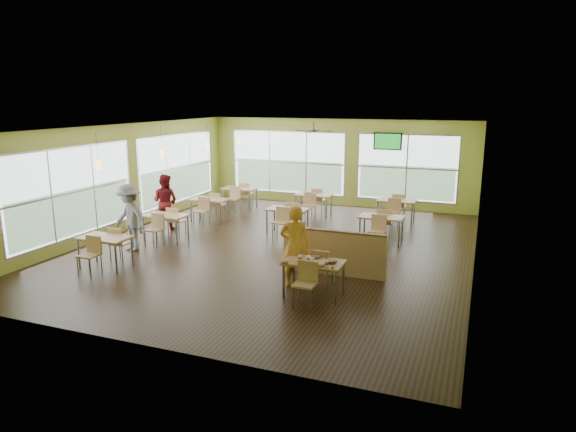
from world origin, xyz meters
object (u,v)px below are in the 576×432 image
object	(u,v)px
main_table	(314,267)
man_plaid	(295,246)
half_wall_divider	(334,252)
food_basket	(331,261)

from	to	relation	value
main_table	man_plaid	world-z (taller)	man_plaid
half_wall_divider	food_basket	distance (m)	1.49
main_table	half_wall_divider	size ratio (longest dim) A/B	0.63
main_table	food_basket	size ratio (longest dim) A/B	6.39
man_plaid	main_table	bearing A→B (deg)	128.77
half_wall_divider	food_basket	xyz separation A→B (m)	(0.35, -1.42, 0.26)
half_wall_divider	man_plaid	size ratio (longest dim) A/B	1.34
main_table	half_wall_divider	xyz separation A→B (m)	(0.00, 1.45, -0.11)
man_plaid	food_basket	xyz separation A→B (m)	(0.90, -0.36, -0.12)
main_table	man_plaid	bearing A→B (deg)	144.65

